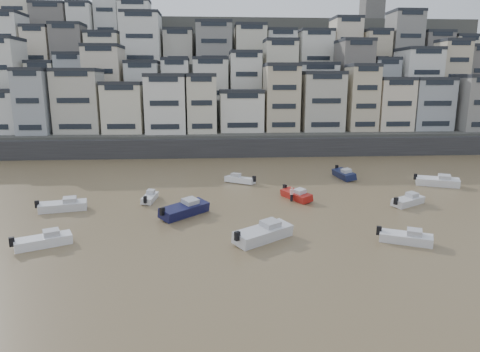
{
  "coord_description": "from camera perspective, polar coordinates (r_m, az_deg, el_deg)",
  "views": [
    {
      "loc": [
        5.0,
        -15.66,
        14.24
      ],
      "look_at": [
        8.18,
        30.0,
        4.0
      ],
      "focal_mm": 32.0,
      "sensor_mm": 36.0,
      "label": 1
    }
  ],
  "objects": [
    {
      "name": "harbor_wall",
      "position": [
        81.77,
        -0.43,
        3.82
      ],
      "size": [
        140.0,
        3.0,
        3.5
      ],
      "primitive_type": "cube",
      "color": "#38383A",
      "rests_on": "ground"
    },
    {
      "name": "hillside",
      "position": [
        120.9,
        0.65,
        12.03
      ],
      "size": [
        141.04,
        66.0,
        50.0
      ],
      "color": "#4C4C47",
      "rests_on": "ground"
    },
    {
      "name": "boat_a",
      "position": [
        39.12,
        3.12,
        -7.36
      ],
      "size": [
        6.5,
        5.56,
        1.77
      ],
      "primitive_type": null,
      "rotation": [
        0.0,
        0.0,
        0.63
      ],
      "color": "silver",
      "rests_on": "ground"
    },
    {
      "name": "boat_b",
      "position": [
        41.33,
        21.26,
        -7.45
      ],
      "size": [
        5.13,
        3.58,
        1.34
      ],
      "primitive_type": null,
      "rotation": [
        0.0,
        0.0,
        -0.45
      ],
      "color": "silver",
      "rests_on": "ground"
    },
    {
      "name": "boat_c",
      "position": [
        46.39,
        -7.42,
        -4.25
      ],
      "size": [
        5.95,
        5.96,
        1.73
      ],
      "primitive_type": null,
      "rotation": [
        0.0,
        0.0,
        0.79
      ],
      "color": "#13153D",
      "rests_on": "ground"
    },
    {
      "name": "boat_d",
      "position": [
        53.65,
        21.52,
        -2.92
      ],
      "size": [
        5.15,
        4.03,
        1.37
      ],
      "primitive_type": null,
      "rotation": [
        0.0,
        0.0,
        0.55
      ],
      "color": "silver",
      "rests_on": "ground"
    },
    {
      "name": "boat_e",
      "position": [
        52.75,
        7.51,
        -2.37
      ],
      "size": [
        3.74,
        5.37,
        1.4
      ],
      "primitive_type": null,
      "rotation": [
        0.0,
        0.0,
        -1.13
      ],
      "color": "#A41A14",
      "rests_on": "ground"
    },
    {
      "name": "boat_f",
      "position": [
        52.75,
        -11.95,
        -2.67
      ],
      "size": [
        1.88,
        4.41,
        1.17
      ],
      "primitive_type": null,
      "rotation": [
        0.0,
        0.0,
        1.46
      ],
      "color": "white",
      "rests_on": "ground"
    },
    {
      "name": "boat_g",
      "position": [
        64.96,
        24.84,
        -0.49
      ],
      "size": [
        6.36,
        4.2,
        1.65
      ],
      "primitive_type": null,
      "rotation": [
        0.0,
        0.0,
        -0.4
      ],
      "color": "silver",
      "rests_on": "ground"
    },
    {
      "name": "boat_h",
      "position": [
        60.74,
        -0.01,
        -0.31
      ],
      "size": [
        4.89,
        3.9,
        1.31
      ],
      "primitive_type": null,
      "rotation": [
        0.0,
        0.0,
        2.57
      ],
      "color": "white",
      "rests_on": "ground"
    },
    {
      "name": "boat_i",
      "position": [
        65.47,
        13.69,
        0.38
      ],
      "size": [
        2.5,
        5.84,
        1.54
      ],
      "primitive_type": null,
      "rotation": [
        0.0,
        0.0,
        -1.45
      ],
      "color": "#131A3E",
      "rests_on": "ground"
    },
    {
      "name": "boat_j",
      "position": [
        41.59,
        -24.77,
        -7.6
      ],
      "size": [
        5.33,
        3.8,
        1.4
      ],
      "primitive_type": null,
      "rotation": [
        0.0,
        0.0,
        0.47
      ],
      "color": "white",
      "rests_on": "ground"
    },
    {
      "name": "boat_k",
      "position": [
        51.7,
        -22.55,
        -3.5
      ],
      "size": [
        5.8,
        3.04,
        1.51
      ],
      "primitive_type": null,
      "rotation": [
        0.0,
        0.0,
        0.23
      ],
      "color": "silver",
      "rests_on": "ground"
    },
    {
      "name": "person_pink",
      "position": [
        51.84,
        6.89,
        -2.43
      ],
      "size": [
        0.44,
        0.44,
        1.74
      ],
      "primitive_type": null,
      "color": "#F2ABAA",
      "rests_on": "ground"
    }
  ]
}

